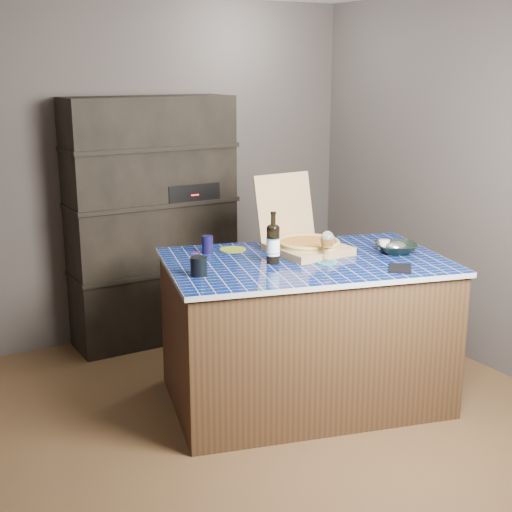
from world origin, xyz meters
TOP-DOWN VIEW (x-y plane):
  - room at (0.00, 0.00)m, footprint 3.50×3.50m
  - shelving_unit at (0.00, 1.53)m, footprint 1.20×0.41m
  - kitchen_island at (0.38, 0.10)m, footprint 1.85×1.42m
  - pizza_box at (0.48, 0.25)m, footprint 0.44×0.52m
  - mead_bottle at (0.17, 0.13)m, footprint 0.08×0.08m
  - teal_trivet at (0.44, -0.02)m, footprint 0.13×0.13m
  - wine_glass at (0.44, -0.02)m, footprint 0.08×0.08m
  - tumbler at (-0.31, 0.12)m, footprint 0.09×0.09m
  - dvd_case at (0.71, -0.35)m, footprint 0.21×0.21m
  - bowl at (0.94, -0.05)m, footprint 0.33×0.33m
  - foil_contents at (0.94, -0.05)m, footprint 0.13×0.11m
  - white_jar at (0.94, 0.06)m, footprint 0.07×0.07m
  - navy_cup at (-0.05, 0.53)m, footprint 0.07×0.07m
  - green_trivet at (0.12, 0.52)m, footprint 0.16×0.16m

SIDE VIEW (x-z plane):
  - kitchen_island at x=0.38m, z-range 0.00..0.90m
  - green_trivet at x=0.12m, z-range 0.90..0.90m
  - teal_trivet at x=0.44m, z-range 0.90..0.90m
  - dvd_case at x=0.71m, z-range 0.90..0.91m
  - shelving_unit at x=0.00m, z-range 0.00..1.80m
  - white_jar at x=0.94m, z-range 0.90..0.95m
  - bowl at x=0.94m, z-range 0.90..0.96m
  - foil_contents at x=0.94m, z-range 0.90..0.97m
  - tumbler at x=-0.31m, z-range 0.90..1.00m
  - navy_cup at x=-0.05m, z-range 0.90..1.00m
  - pizza_box at x=0.48m, z-range 0.73..1.19m
  - mead_bottle at x=0.17m, z-range 0.86..1.17m
  - wine_glass at x=0.44m, z-range 0.93..1.12m
  - room at x=0.00m, z-range -0.50..3.00m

